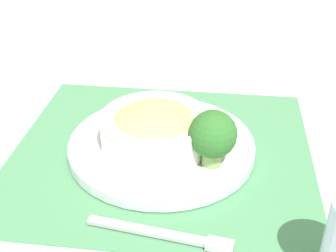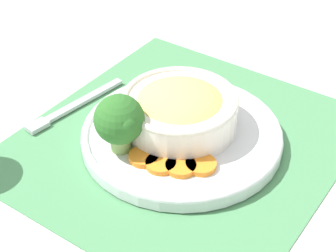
% 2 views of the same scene
% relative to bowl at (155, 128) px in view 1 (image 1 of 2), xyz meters
% --- Properties ---
extents(ground_plane, '(4.00, 4.00, 0.00)m').
position_rel_bowl_xyz_m(ground_plane, '(-0.01, 0.01, -0.05)').
color(ground_plane, white).
extents(placemat, '(0.43, 0.46, 0.00)m').
position_rel_bowl_xyz_m(placemat, '(-0.01, 0.01, -0.05)').
color(placemat, '#4C8C59').
rests_on(placemat, ground_plane).
extents(plate, '(0.29, 0.29, 0.02)m').
position_rel_bowl_xyz_m(plate, '(-0.01, 0.01, -0.04)').
color(plate, silver).
rests_on(plate, placemat).
extents(bowl, '(0.16, 0.16, 0.06)m').
position_rel_bowl_xyz_m(bowl, '(0.00, 0.00, 0.00)').
color(bowl, silver).
rests_on(bowl, plate).
extents(broccoli_floret, '(0.07, 0.07, 0.08)m').
position_rel_bowl_xyz_m(broccoli_floret, '(0.04, 0.09, 0.02)').
color(broccoli_floret, '#84AD5B').
rests_on(broccoli_floret, plate).
extents(carrot_slice_near, '(0.04, 0.04, 0.01)m').
position_rel_bowl_xyz_m(carrot_slice_near, '(-0.00, 0.09, -0.03)').
color(carrot_slice_near, orange).
rests_on(carrot_slice_near, plate).
extents(carrot_slice_middle, '(0.04, 0.04, 0.01)m').
position_rel_bowl_xyz_m(carrot_slice_middle, '(-0.03, 0.08, -0.03)').
color(carrot_slice_middle, orange).
rests_on(carrot_slice_middle, plate).
extents(carrot_slice_far, '(0.04, 0.04, 0.01)m').
position_rel_bowl_xyz_m(carrot_slice_far, '(-0.05, 0.07, -0.03)').
color(carrot_slice_far, orange).
rests_on(carrot_slice_far, plate).
extents(carrot_slice_extra, '(0.04, 0.04, 0.01)m').
position_rel_bowl_xyz_m(carrot_slice_extra, '(-0.07, 0.06, -0.03)').
color(carrot_slice_extra, orange).
rests_on(carrot_slice_extra, plate).
extents(fork, '(0.04, 0.18, 0.01)m').
position_rel_bowl_xyz_m(fork, '(0.17, 0.05, -0.04)').
color(fork, '#B7B7BC').
rests_on(fork, placemat).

